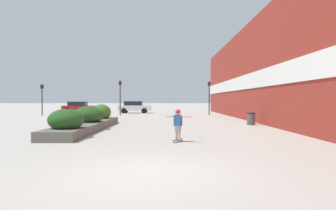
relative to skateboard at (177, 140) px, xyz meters
name	(u,v)px	position (x,y,z in m)	size (l,w,h in m)	color
ground_plane	(153,172)	(-0.73, -5.07, -0.07)	(300.00, 300.00, 0.00)	#ADA89E
building_wall_right	(256,70)	(6.38, 10.66, 3.88)	(0.67, 45.67, 7.92)	maroon
planter_box	(86,121)	(-4.95, 4.81, 0.45)	(1.71, 10.60, 1.40)	#605B54
skateboard	(177,140)	(0.00, 0.00, 0.00)	(0.47, 0.64, 0.09)	navy
skateboarder	(177,121)	(0.00, 0.00, 0.77)	(1.03, 0.63, 1.23)	tan
trash_bin	(250,119)	(5.23, 8.18, 0.35)	(0.57, 0.57, 0.83)	#514C47
car_leftmost	(274,107)	(12.99, 25.07, 0.76)	(3.86, 1.93, 1.58)	black
car_center_left	(77,107)	(-12.21, 27.35, 0.72)	(4.06, 1.84, 1.48)	maroon
car_center_right	(133,107)	(-4.75, 26.66, 0.74)	(4.15, 1.98, 1.53)	silver
traffic_light_left	(119,92)	(-5.72, 21.15, 2.51)	(0.28, 0.30, 3.83)	black
traffic_light_right	(208,92)	(4.18, 21.18, 2.46)	(0.28, 0.30, 3.73)	black
traffic_light_far_left	(41,94)	(-14.21, 20.67, 2.25)	(0.28, 0.30, 3.39)	black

